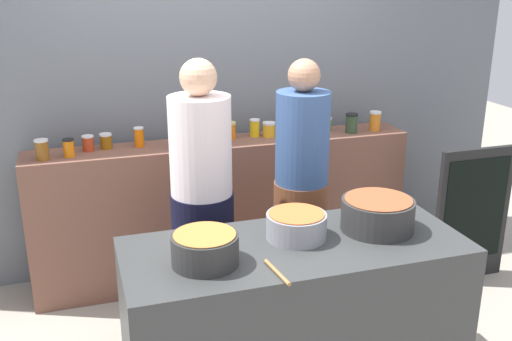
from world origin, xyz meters
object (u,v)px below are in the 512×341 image
at_px(preserve_jar_6, 195,133).
at_px(preserve_jar_14, 375,121).
at_px(preserve_jar_3, 106,141).
at_px(preserve_jar_10, 269,129).
at_px(preserve_jar_2, 88,143).
at_px(preserve_jar_11, 288,125).
at_px(preserve_jar_8, 230,130).
at_px(preserve_jar_12, 326,124).
at_px(cooking_pot_right, 377,214).
at_px(cook_with_tongs, 203,218).
at_px(cooking_pot_center, 296,226).
at_px(preserve_jar_13, 351,123).
at_px(chalkboard_sign, 472,214).
at_px(preserve_jar_9, 255,128).
at_px(preserve_jar_5, 181,138).
at_px(preserve_jar_1, 69,148).
at_px(preserve_jar_0, 42,150).
at_px(cooking_pot_left, 205,249).
at_px(cook_in_cap, 301,206).
at_px(wooden_spoon, 277,272).
at_px(preserve_jar_4, 139,137).
at_px(preserve_jar_7, 219,135).

height_order(preserve_jar_6, preserve_jar_14, preserve_jar_14).
bearing_deg(preserve_jar_3, preserve_jar_10, -2.07).
xyz_separation_m(preserve_jar_2, preserve_jar_11, (1.41, 0.02, 0.01)).
height_order(preserve_jar_8, preserve_jar_12, preserve_jar_8).
xyz_separation_m(preserve_jar_6, cooking_pot_right, (0.66, -1.39, -0.13)).
relative_size(preserve_jar_3, cook_with_tongs, 0.06).
bearing_deg(preserve_jar_2, cooking_pot_center, -55.69).
bearing_deg(preserve_jar_12, preserve_jar_3, 179.74).
height_order(preserve_jar_3, cook_with_tongs, cook_with_tongs).
xyz_separation_m(preserve_jar_3, preserve_jar_13, (1.75, -0.12, 0.02)).
height_order(preserve_jar_2, chalkboard_sign, preserve_jar_2).
height_order(preserve_jar_8, preserve_jar_14, preserve_jar_14).
bearing_deg(preserve_jar_9, preserve_jar_5, -167.40).
distance_m(preserve_jar_1, preserve_jar_6, 0.84).
bearing_deg(preserve_jar_6, preserve_jar_10, -0.18).
distance_m(preserve_jar_0, chalkboard_sign, 2.97).
relative_size(preserve_jar_6, cooking_pot_center, 0.46).
xyz_separation_m(preserve_jar_8, preserve_jar_13, (0.90, -0.10, 0.01)).
relative_size(preserve_jar_6, cooking_pot_left, 0.45).
bearing_deg(preserve_jar_5, cook_in_cap, -44.36).
xyz_separation_m(preserve_jar_9, cook_with_tongs, (-0.56, -0.78, -0.31)).
relative_size(preserve_jar_6, preserve_jar_8, 1.15).
height_order(preserve_jar_3, wooden_spoon, preserve_jar_3).
distance_m(preserve_jar_8, cooking_pot_center, 1.39).
relative_size(preserve_jar_2, preserve_jar_4, 0.78).
distance_m(preserve_jar_8, cooking_pot_left, 1.61).
distance_m(preserve_jar_14, cook_with_tongs, 1.65).
relative_size(preserve_jar_1, preserve_jar_2, 1.12).
xyz_separation_m(preserve_jar_10, cook_with_tongs, (-0.66, -0.74, -0.30)).
height_order(preserve_jar_0, preserve_jar_14, preserve_jar_14).
bearing_deg(wooden_spoon, preserve_jar_10, 72.51).
bearing_deg(chalkboard_sign, preserve_jar_9, 154.91).
height_order(preserve_jar_4, preserve_jar_14, preserve_jar_14).
bearing_deg(preserve_jar_10, preserve_jar_3, 177.93).
relative_size(cooking_pot_center, cook_in_cap, 0.18).
relative_size(preserve_jar_14, cooking_pot_left, 0.46).
bearing_deg(preserve_jar_9, preserve_jar_0, -174.79).
bearing_deg(wooden_spoon, preserve_jar_14, 50.34).
distance_m(preserve_jar_5, wooden_spoon, 1.62).
height_order(preserve_jar_1, preserve_jar_7, preserve_jar_1).
xyz_separation_m(preserve_jar_1, chalkboard_sign, (2.70, -0.55, -0.58)).
bearing_deg(cooking_pot_left, preserve_jar_4, 94.05).
bearing_deg(cook_with_tongs, cooking_pot_center, -60.88).
bearing_deg(preserve_jar_7, cook_with_tongs, -112.07).
bearing_deg(preserve_jar_12, preserve_jar_8, -179.44).
height_order(preserve_jar_9, preserve_jar_12, preserve_jar_9).
height_order(preserve_jar_2, preserve_jar_3, preserve_jar_2).
distance_m(preserve_jar_11, cook_with_tongs, 1.17).
relative_size(preserve_jar_1, preserve_jar_7, 1.03).
relative_size(cook_in_cap, chalkboard_sign, 1.68).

